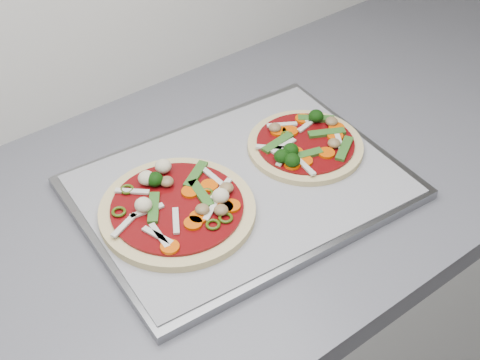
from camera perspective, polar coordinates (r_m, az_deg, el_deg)
baking_tray at (r=0.98m, az=0.08°, el=-0.69°), size 0.48×0.37×0.01m
parchment at (r=0.97m, az=0.08°, el=-0.32°), size 0.46×0.35×0.00m
pizza_left at (r=0.92m, az=-5.33°, el=-2.34°), size 0.25×0.25×0.04m
pizza_right at (r=1.03m, az=5.55°, el=3.05°), size 0.23×0.23×0.03m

